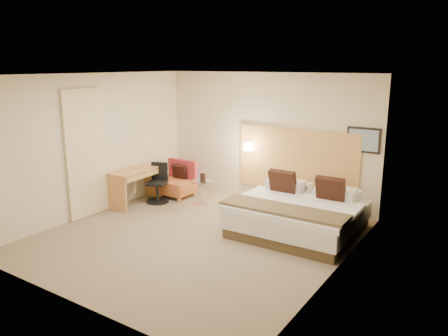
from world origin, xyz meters
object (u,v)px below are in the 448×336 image
Objects in this scene: bed at (299,214)px; desk_chair at (158,186)px; side_table at (201,191)px; lounge_chair at (177,182)px; desk at (136,176)px.

bed reaches higher than desk_chair.
desk_chair reaches higher than side_table.
lounge_chair reaches higher than side_table.
side_table is 0.64× the size of desk_chair.
desk_chair is at bearing -157.41° from side_table.
desk_chair is (-3.19, -0.06, 0.02)m from bed.
desk reaches higher than side_table.
desk is at bearing -129.42° from desk_chair.
desk is 0.51m from desk_chair.
lounge_chair is 0.83m from side_table.
bed is at bearing -9.12° from lounge_chair.
desk_chair is (-0.06, -0.57, 0.03)m from lounge_chair.
bed reaches higher than side_table.
lounge_chair is 1.01m from desk.
side_table is at bearing 172.65° from bed.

